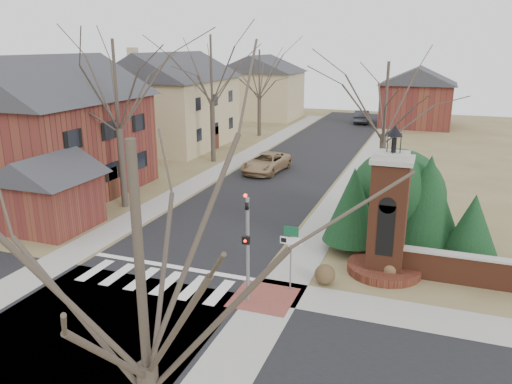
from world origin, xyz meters
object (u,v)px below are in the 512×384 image
at_px(pickup_truck, 266,163).
at_px(distant_car, 362,116).
at_px(sign_post, 291,246).
at_px(brick_gate_monument, 387,226).
at_px(traffic_signal_pole, 247,239).

bearing_deg(pickup_truck, distant_car, 89.01).
distance_m(sign_post, distant_car, 46.20).
bearing_deg(brick_gate_monument, sign_post, -138.58).
xyz_separation_m(sign_post, pickup_truck, (-7.19, 18.12, -1.21)).
relative_size(traffic_signal_pole, brick_gate_monument, 0.69).
bearing_deg(brick_gate_monument, pickup_truck, 125.05).
xyz_separation_m(traffic_signal_pole, distant_car, (-2.70, 47.43, -1.79)).
bearing_deg(brick_gate_monument, distant_car, 99.76).
distance_m(traffic_signal_pole, distant_car, 47.54).
xyz_separation_m(brick_gate_monument, pickup_truck, (-10.60, 15.11, -1.43)).
distance_m(sign_post, pickup_truck, 19.53).
bearing_deg(sign_post, traffic_signal_pole, -132.43).
height_order(sign_post, distant_car, sign_post).
bearing_deg(sign_post, distant_car, 94.96).
bearing_deg(traffic_signal_pole, pickup_truck, 106.81).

